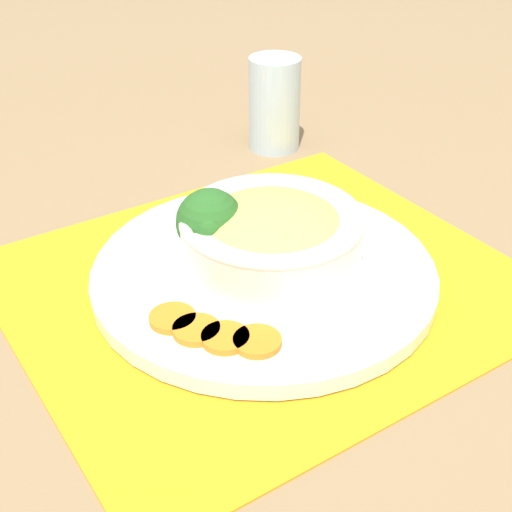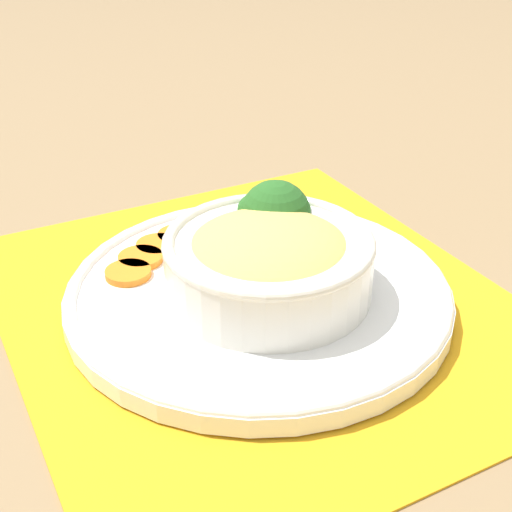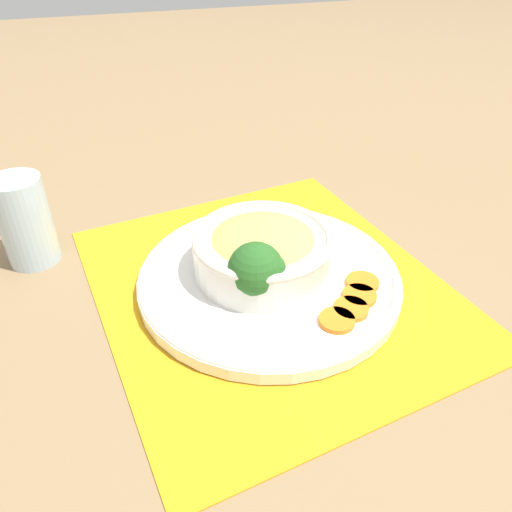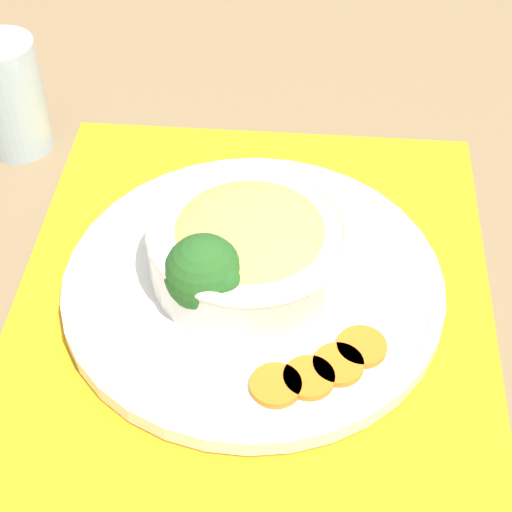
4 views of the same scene
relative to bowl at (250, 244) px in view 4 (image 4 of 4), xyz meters
name	(u,v)px [view 4 (image 4 of 4)]	position (x,y,z in m)	size (l,w,h in m)	color
ground_plane	(253,295)	(-0.01, 0.01, -0.05)	(4.00, 4.00, 0.00)	#8C704C
placemat	(253,293)	(-0.01, 0.01, -0.05)	(0.47, 0.52, 0.00)	orange
plate	(253,283)	(-0.01, 0.01, -0.04)	(0.33, 0.33, 0.02)	white
bowl	(250,244)	(0.00, 0.00, 0.00)	(0.17, 0.17, 0.06)	silver
broccoli_floret	(204,274)	(0.03, 0.05, 0.01)	(0.06, 0.06, 0.08)	#84AD5B
carrot_slice_near	(276,385)	(-0.05, 0.12, -0.03)	(0.04, 0.04, 0.01)	orange
carrot_slice_middle	(309,378)	(-0.07, 0.11, -0.03)	(0.04, 0.04, 0.01)	orange
carrot_slice_far	(338,365)	(-0.09, 0.09, -0.03)	(0.04, 0.04, 0.01)	orange
carrot_slice_extra	(362,347)	(-0.11, 0.07, -0.03)	(0.04, 0.04, 0.01)	orange
water_glass	(12,102)	(0.28, -0.15, 0.00)	(0.07, 0.07, 0.12)	silver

